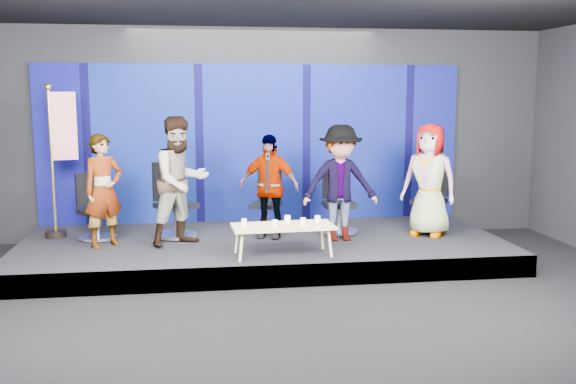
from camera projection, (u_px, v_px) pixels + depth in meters
The scene contains 21 objects.
ground at pixel (286, 315), 7.06m from camera, with size 10.00×10.00×0.00m, color black.
room_walls at pixel (286, 93), 6.69m from camera, with size 10.02×8.02×3.51m.
riser at pixel (263, 249), 9.49m from camera, with size 7.00×3.00×0.30m, color black.
backdrop at pixel (253, 143), 10.69m from camera, with size 7.00×0.08×2.60m, color #0A0759.
chair_a at pixel (95, 218), 9.39m from camera, with size 0.76×0.76×0.97m.
panelist_a at pixel (104, 191), 8.90m from camera, with size 0.57×0.38×1.57m, color black.
chair_b at pixel (174, 213), 9.53m from camera, with size 0.87×0.87×1.12m.
panelist_b at pixel (181, 181), 8.99m from camera, with size 0.88×0.69×1.81m, color black.
chair_c at pixel (267, 211), 10.01m from camera, with size 0.70×0.70×0.95m.
panelist_c at pixel (269, 186), 9.45m from camera, with size 0.90×0.37×1.54m, color black.
chair_d at pixel (338, 211), 9.84m from camera, with size 0.59×0.59×1.04m.
panelist_d at pixel (340, 183), 9.26m from camera, with size 1.09×0.63×1.68m, color black.
chair_e at pixel (430, 207), 10.12m from camera, with size 0.83×0.83×1.04m.
panelist_e at pixel (429, 180), 9.57m from camera, with size 0.82×0.54×1.69m, color black.
coffee_table at pixel (283, 227), 8.45m from camera, with size 1.36×0.64×0.41m.
mug_a at pixel (244, 222), 8.41m from camera, with size 0.07×0.07×0.09m, color white.
mug_b at pixel (275, 224), 8.29m from camera, with size 0.08×0.08×0.09m, color white.
mug_c at pixel (287, 219), 8.57m from camera, with size 0.08×0.08×0.10m, color white.
mug_d at pixel (303, 221), 8.45m from camera, with size 0.08×0.08×0.09m, color white.
mug_e at pixel (317, 219), 8.60m from camera, with size 0.08×0.08×0.09m, color white.
flag_stand at pixel (60, 157), 9.43m from camera, with size 0.52×0.30×2.27m.
Camera 1 is at (-0.93, -6.71, 2.41)m, focal length 40.00 mm.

